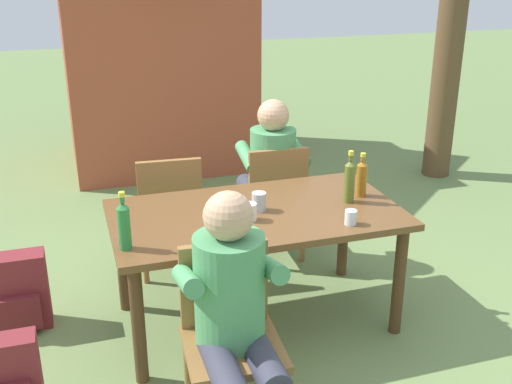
{
  "coord_description": "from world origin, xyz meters",
  "views": [
    {
      "loc": [
        -0.99,
        -3.13,
        2.13
      ],
      "look_at": [
        0.0,
        0.0,
        0.84
      ],
      "focal_mm": 43.61,
      "sensor_mm": 36.0,
      "label": 1
    }
  ],
  "objects_px": {
    "chair_far_right": "(273,196)",
    "bottle_olive": "(350,180)",
    "person_in_plaid_shirt": "(269,169)",
    "cup_steel": "(259,202)",
    "chair_far_left": "(169,208)",
    "bottle_green": "(124,225)",
    "dining_table": "(256,225)",
    "backpack_by_near_side": "(7,379)",
    "backpack_by_far_side": "(19,294)",
    "brick_kiosk": "(153,26)",
    "chair_near_left": "(230,328)",
    "cup_white": "(249,212)",
    "person_in_white_shirt": "(235,309)",
    "cup_glass": "(351,217)",
    "bottle_amber": "(362,178)"
  },
  "relations": [
    {
      "from": "chair_far_right",
      "to": "bottle_olive",
      "type": "distance_m",
      "value": 0.89
    },
    {
      "from": "person_in_plaid_shirt",
      "to": "cup_steel",
      "type": "xyz_separation_m",
      "value": [
        -0.35,
        -0.85,
        0.12
      ]
    },
    {
      "from": "chair_far_left",
      "to": "person_in_plaid_shirt",
      "type": "distance_m",
      "value": 0.78
    },
    {
      "from": "person_in_plaid_shirt",
      "to": "bottle_green",
      "type": "height_order",
      "value": "person_in_plaid_shirt"
    },
    {
      "from": "dining_table",
      "to": "person_in_plaid_shirt",
      "type": "distance_m",
      "value": 0.94
    },
    {
      "from": "cup_steel",
      "to": "bottle_green",
      "type": "bearing_deg",
      "value": -161.34
    },
    {
      "from": "backpack_by_near_side",
      "to": "backpack_by_far_side",
      "type": "relative_size",
      "value": 0.87
    },
    {
      "from": "chair_far_right",
      "to": "dining_table",
      "type": "bearing_deg",
      "value": -116.11
    },
    {
      "from": "backpack_by_far_side",
      "to": "brick_kiosk",
      "type": "bearing_deg",
      "value": 65.99
    },
    {
      "from": "chair_near_left",
      "to": "chair_far_right",
      "type": "bearing_deg",
      "value": 63.93
    },
    {
      "from": "chair_near_left",
      "to": "cup_white",
      "type": "bearing_deg",
      "value": 65.46
    },
    {
      "from": "cup_white",
      "to": "backpack_by_far_side",
      "type": "xyz_separation_m",
      "value": [
        -1.29,
        0.45,
        -0.54
      ]
    },
    {
      "from": "person_in_white_shirt",
      "to": "cup_steel",
      "type": "height_order",
      "value": "person_in_white_shirt"
    },
    {
      "from": "brick_kiosk",
      "to": "dining_table",
      "type": "bearing_deg",
      "value": -89.51
    },
    {
      "from": "chair_near_left",
      "to": "bottle_olive",
      "type": "relative_size",
      "value": 2.74
    },
    {
      "from": "dining_table",
      "to": "cup_glass",
      "type": "xyz_separation_m",
      "value": [
        0.44,
        -0.33,
        0.13
      ]
    },
    {
      "from": "bottle_amber",
      "to": "cup_white",
      "type": "height_order",
      "value": "bottle_amber"
    },
    {
      "from": "dining_table",
      "to": "chair_far_right",
      "type": "bearing_deg",
      "value": 63.89
    },
    {
      "from": "chair_near_left",
      "to": "backpack_by_far_side",
      "type": "distance_m",
      "value": 1.5
    },
    {
      "from": "brick_kiosk",
      "to": "cup_steel",
      "type": "bearing_deg",
      "value": -89.15
    },
    {
      "from": "bottle_green",
      "to": "brick_kiosk",
      "type": "bearing_deg",
      "value": 78.36
    },
    {
      "from": "backpack_by_far_side",
      "to": "brick_kiosk",
      "type": "height_order",
      "value": "brick_kiosk"
    },
    {
      "from": "bottle_green",
      "to": "cup_glass",
      "type": "xyz_separation_m",
      "value": [
        1.21,
        -0.07,
        -0.09
      ]
    },
    {
      "from": "person_in_white_shirt",
      "to": "brick_kiosk",
      "type": "bearing_deg",
      "value": 85.3
    },
    {
      "from": "chair_near_left",
      "to": "chair_far_left",
      "type": "relative_size",
      "value": 1.0
    },
    {
      "from": "backpack_by_near_side",
      "to": "backpack_by_far_side",
      "type": "bearing_deg",
      "value": 87.58
    },
    {
      "from": "cup_steel",
      "to": "cup_glass",
      "type": "relative_size",
      "value": 1.33
    },
    {
      "from": "cup_white",
      "to": "chair_far_right",
      "type": "bearing_deg",
      "value": 62.79
    },
    {
      "from": "chair_far_left",
      "to": "cup_glass",
      "type": "relative_size",
      "value": 10.66
    },
    {
      "from": "cup_white",
      "to": "backpack_by_near_side",
      "type": "height_order",
      "value": "cup_white"
    },
    {
      "from": "backpack_by_far_side",
      "to": "cup_steel",
      "type": "bearing_deg",
      "value": -13.5
    },
    {
      "from": "person_in_white_shirt",
      "to": "cup_white",
      "type": "relative_size",
      "value": 11.95
    },
    {
      "from": "cup_glass",
      "to": "bottle_green",
      "type": "bearing_deg",
      "value": 176.72
    },
    {
      "from": "bottle_green",
      "to": "cup_steel",
      "type": "xyz_separation_m",
      "value": [
        0.79,
        0.27,
        -0.08
      ]
    },
    {
      "from": "backpack_by_far_side",
      "to": "person_in_plaid_shirt",
      "type": "bearing_deg",
      "value": 16.71
    },
    {
      "from": "chair_far_right",
      "to": "person_in_white_shirt",
      "type": "height_order",
      "value": "person_in_white_shirt"
    },
    {
      "from": "dining_table",
      "to": "person_in_plaid_shirt",
      "type": "height_order",
      "value": "person_in_plaid_shirt"
    },
    {
      "from": "chair_far_left",
      "to": "bottle_amber",
      "type": "xyz_separation_m",
      "value": [
        1.06,
        -0.71,
        0.35
      ]
    },
    {
      "from": "cup_glass",
      "to": "dining_table",
      "type": "bearing_deg",
      "value": 143.53
    },
    {
      "from": "bottle_olive",
      "to": "cup_steel",
      "type": "relative_size",
      "value": 2.92
    },
    {
      "from": "person_in_white_shirt",
      "to": "cup_steel",
      "type": "relative_size",
      "value": 10.86
    },
    {
      "from": "cup_steel",
      "to": "cup_white",
      "type": "xyz_separation_m",
      "value": [
        -0.09,
        -0.11,
        -0.0
      ]
    },
    {
      "from": "dining_table",
      "to": "backpack_by_far_side",
      "type": "bearing_deg",
      "value": 165.89
    },
    {
      "from": "cup_steel",
      "to": "backpack_by_far_side",
      "type": "distance_m",
      "value": 1.52
    },
    {
      "from": "chair_far_right",
      "to": "backpack_by_far_side",
      "type": "distance_m",
      "value": 1.79
    },
    {
      "from": "chair_near_left",
      "to": "chair_far_left",
      "type": "distance_m",
      "value": 1.5
    },
    {
      "from": "cup_white",
      "to": "backpack_by_far_side",
      "type": "bearing_deg",
      "value": 160.89
    },
    {
      "from": "dining_table",
      "to": "chair_near_left",
      "type": "bearing_deg",
      "value": -116.04
    },
    {
      "from": "dining_table",
      "to": "chair_near_left",
      "type": "distance_m",
      "value": 0.85
    },
    {
      "from": "person_in_white_shirt",
      "to": "person_in_plaid_shirt",
      "type": "relative_size",
      "value": 1.0
    }
  ]
}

